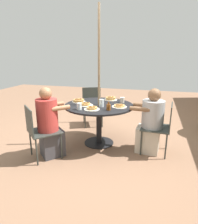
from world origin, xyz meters
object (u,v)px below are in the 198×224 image
at_px(diner_north, 50,126).
at_px(drinking_glass_b, 101,103).
at_px(pancake_plate_b, 119,106).
at_px(syrup_bottle, 108,107).
at_px(patio_chair_south, 92,104).
at_px(pancake_plate_a, 86,104).
at_px(patio_chair_east, 161,125).
at_px(coffee_cup, 122,100).
at_px(diner_east, 150,124).
at_px(pancake_plate_c, 111,99).
at_px(pancake_plate_d, 92,108).
at_px(patio_chair_north, 39,129).
at_px(drinking_glass_a, 79,106).
at_px(patio_table, 99,111).
at_px(pancake_plate_e, 79,101).

relative_size(diner_north, drinking_glass_b, 8.82).
bearing_deg(pancake_plate_b, syrup_bottle, -30.57).
distance_m(patio_chair_south, pancake_plate_a, 1.16).
bearing_deg(pancake_plate_b, patio_chair_east, 87.94).
xyz_separation_m(pancake_plate_b, coffee_cup, (-0.34, -0.01, 0.03)).
relative_size(diner_east, pancake_plate_c, 4.28).
distance_m(diner_north, diner_east, 1.65).
bearing_deg(pancake_plate_d, pancake_plate_b, 124.57).
bearing_deg(patio_chair_north, diner_north, 90.00).
xyz_separation_m(coffee_cup, drinking_glass_a, (0.67, -0.59, 0.01)).
bearing_deg(coffee_cup, diner_east, 57.20).
height_order(patio_table, patio_chair_east, patio_chair_east).
xyz_separation_m(diner_east, coffee_cup, (-0.35, -0.54, 0.30)).
bearing_deg(pancake_plate_a, patio_table, 118.32).
bearing_deg(syrup_bottle, pancake_plate_b, 149.43).
bearing_deg(patio_chair_north, diner_east, 66.56).
height_order(pancake_plate_b, syrup_bottle, syrup_bottle).
distance_m(patio_table, pancake_plate_b, 0.41).
height_order(pancake_plate_a, coffee_cup, coffee_cup).
relative_size(diner_east, pancake_plate_b, 4.28).
relative_size(patio_table, coffee_cup, 12.43).
distance_m(pancake_plate_a, syrup_bottle, 0.49).
bearing_deg(patio_chair_north, drinking_glass_a, 80.16).
bearing_deg(patio_chair_east, pancake_plate_a, 95.77).
xyz_separation_m(pancake_plate_e, syrup_bottle, (0.39, 0.67, 0.03)).
distance_m(patio_chair_north, coffee_cup, 1.57).
relative_size(diner_north, pancake_plate_d, 4.46).
bearing_deg(patio_chair_east, drinking_glass_b, 96.69).
bearing_deg(patio_chair_east, pancake_plate_c, 66.77).
xyz_separation_m(patio_chair_east, coffee_cup, (-0.36, -0.71, 0.30)).
bearing_deg(coffee_cup, patio_chair_north, -46.33).
height_order(patio_chair_south, pancake_plate_e, patio_chair_south).
distance_m(pancake_plate_b, drinking_glass_a, 0.69).
distance_m(pancake_plate_b, pancake_plate_c, 0.56).
distance_m(patio_table, syrup_bottle, 0.42).
height_order(patio_chair_north, pancake_plate_d, patio_chair_north).
height_order(diner_north, pancake_plate_b, diner_north).
distance_m(diner_north, pancake_plate_d, 0.73).
relative_size(patio_chair_south, syrup_bottle, 6.30).
distance_m(diner_north, pancake_plate_b, 1.20).
relative_size(pancake_plate_b, coffee_cup, 2.57).
height_order(patio_table, pancake_plate_b, pancake_plate_b).
xyz_separation_m(diner_north, pancake_plate_e, (-0.76, 0.20, 0.25)).
xyz_separation_m(patio_chair_north, coffee_cup, (-1.07, 1.12, 0.30)).
xyz_separation_m(pancake_plate_b, drinking_glass_b, (0.06, -0.30, 0.05)).
bearing_deg(drinking_glass_a, pancake_plate_e, -157.31).
distance_m(diner_north, syrup_bottle, 0.99).
xyz_separation_m(pancake_plate_c, pancake_plate_d, (0.77, -0.14, -0.01)).
bearing_deg(pancake_plate_d, pancake_plate_e, -137.13).
relative_size(diner_north, drinking_glass_a, 10.17).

